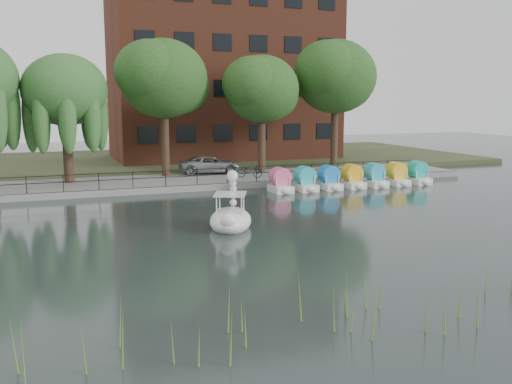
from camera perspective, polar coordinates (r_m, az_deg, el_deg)
ground_plane at (r=23.85m, az=2.26°, el=-4.61°), size 120.00×120.00×0.00m
promenade at (r=38.80m, az=-6.93°, el=1.04°), size 40.00×6.00×0.40m
kerb at (r=35.97m, az=-5.82°, el=0.41°), size 40.00×0.25×0.40m
land_strip at (r=52.41m, az=-10.57°, el=3.06°), size 60.00×22.00×0.36m
railing at (r=36.03m, az=-5.92°, el=1.94°), size 32.00×0.05×1.00m
apartment_building at (r=53.86m, az=-3.31°, el=13.15°), size 20.00×10.07×18.00m
willow_mid at (r=38.37m, az=-18.58°, el=9.60°), size 5.32×5.32×8.15m
broadleaf_center at (r=40.16m, az=-9.23°, el=11.08°), size 6.00×6.00×9.25m
broadleaf_right at (r=41.63m, az=0.57°, el=10.20°), size 5.40×5.40×8.32m
broadleaf_far at (r=45.29m, az=7.95°, el=11.32°), size 6.30×6.30×9.71m
minivan at (r=41.45m, az=-4.56°, el=2.90°), size 2.93×5.46×1.46m
bicycle at (r=39.02m, az=-0.66°, el=2.19°), size 1.35×1.80×1.00m
swan_boat at (r=25.59m, az=-2.55°, el=-2.40°), size 2.87×3.44×2.49m
pedal_boat_row at (r=37.65m, az=9.61°, el=1.35°), size 11.35×1.70×1.40m
reed_bank at (r=16.95m, az=21.53°, el=-8.99°), size 24.00×2.40×1.20m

